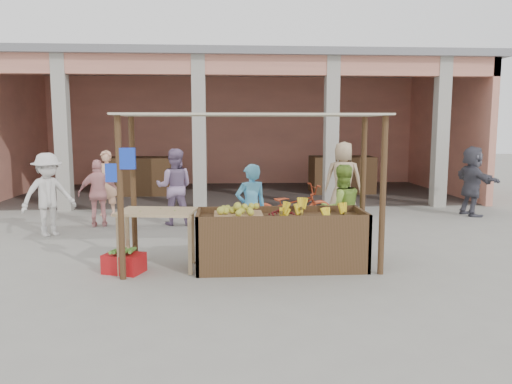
{
  "coord_description": "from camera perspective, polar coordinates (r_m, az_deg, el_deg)",
  "views": [
    {
      "loc": [
        -0.4,
        -7.55,
        2.21
      ],
      "look_at": [
        0.19,
        1.2,
        1.04
      ],
      "focal_mm": 35.0,
      "sensor_mm": 36.0,
      "label": 1
    }
  ],
  "objects": [
    {
      "name": "banana_heap",
      "position": [
        7.77,
        6.43,
        -2.05
      ],
      "size": [
        1.23,
        0.67,
        0.22
      ],
      "primitive_type": null,
      "color": "yellow",
      "rests_on": "fruit_stall"
    },
    {
      "name": "side_table",
      "position": [
        7.8,
        -11.25,
        -3.12
      ],
      "size": [
        1.23,
        0.91,
        0.92
      ],
      "rotation": [
        0.0,
        0.0,
        -0.14
      ],
      "color": "tan",
      "rests_on": "ground"
    },
    {
      "name": "berry_heap",
      "position": [
        7.74,
        3.01,
        -2.3
      ],
      "size": [
        0.49,
        0.4,
        0.16
      ],
      "primitive_type": "ellipsoid",
      "color": "maroon",
      "rests_on": "fruit_stall"
    },
    {
      "name": "papaya_pile",
      "position": [
        7.76,
        -11.3,
        -1.39
      ],
      "size": [
        0.66,
        0.38,
        0.19
      ],
      "primitive_type": null,
      "color": "#4E842B",
      "rests_on": "side_table"
    },
    {
      "name": "shopper_c",
      "position": [
        12.32,
        9.95,
        1.92
      ],
      "size": [
        1.08,
        0.82,
        2.02
      ],
      "primitive_type": "imported",
      "rotation": [
        0.0,
        0.0,
        2.94
      ],
      "color": "tan",
      "rests_on": "ground"
    },
    {
      "name": "produce_sacks",
      "position": [
        13.26,
        9.82,
        -0.75
      ],
      "size": [
        0.8,
        0.75,
        0.61
      ],
      "color": "maroon",
      "rests_on": "ground"
    },
    {
      "name": "melon_tray",
      "position": [
        7.69,
        -2.03,
        -2.25
      ],
      "size": [
        0.75,
        0.65,
        0.2
      ],
      "color": "#9F7852",
      "rests_on": "fruit_stall"
    },
    {
      "name": "shopper_d",
      "position": [
        13.33,
        23.47,
        1.36
      ],
      "size": [
        0.82,
        1.72,
        1.8
      ],
      "primitive_type": "imported",
      "rotation": [
        0.0,
        0.0,
        1.65
      ],
      "color": "#4C4B58",
      "rests_on": "ground"
    },
    {
      "name": "motorcycle",
      "position": [
        10.41,
        4.04,
        -1.74
      ],
      "size": [
        1.1,
        2.09,
        1.04
      ],
      "primitive_type": "imported",
      "rotation": [
        0.0,
        0.0,
        1.79
      ],
      "color": "#A4371B",
      "rests_on": "ground"
    },
    {
      "name": "plantain_bundle",
      "position": [
        7.82,
        -14.89,
        -6.53
      ],
      "size": [
        0.43,
        0.3,
        0.09
      ],
      "primitive_type": null,
      "color": "#508A32",
      "rests_on": "red_crate"
    },
    {
      "name": "stall_awning",
      "position": [
        7.63,
        -0.98,
        5.87
      ],
      "size": [
        4.09,
        1.35,
        2.39
      ],
      "color": "#4F321F",
      "rests_on": "ground"
    },
    {
      "name": "ground",
      "position": [
        7.88,
        -0.82,
        -8.67
      ],
      "size": [
        60.0,
        60.0,
        0.0
      ],
      "primitive_type": "plane",
      "color": "gray",
      "rests_on": "ground"
    },
    {
      "name": "red_crate",
      "position": [
        7.87,
        -14.84,
        -7.86
      ],
      "size": [
        0.66,
        0.57,
        0.29
      ],
      "primitive_type": "cube",
      "rotation": [
        0.0,
        0.0,
        -0.36
      ],
      "color": "#B01215",
      "rests_on": "ground"
    },
    {
      "name": "vendor_green",
      "position": [
        8.67,
        9.69,
        -1.73
      ],
      "size": [
        0.85,
        0.58,
        1.64
      ],
      "primitive_type": "imported",
      "rotation": [
        0.0,
        0.0,
        3.31
      ],
      "color": "#8AB73E",
      "rests_on": "ground"
    },
    {
      "name": "vendor_blue",
      "position": [
        8.67,
        -0.59,
        -1.54
      ],
      "size": [
        0.73,
        0.63,
        1.66
      ],
      "primitive_type": "imported",
      "rotation": [
        0.0,
        0.0,
        3.46
      ],
      "color": "#57BCF2",
      "rests_on": "ground"
    },
    {
      "name": "shopper_f",
      "position": [
        11.24,
        -9.3,
        0.99
      ],
      "size": [
        0.93,
        0.56,
        1.86
      ],
      "primitive_type": "imported",
      "rotation": [
        0.0,
        0.0,
        3.1
      ],
      "color": "gray",
      "rests_on": "ground"
    },
    {
      "name": "shopper_b",
      "position": [
        11.41,
        -17.53,
        0.11
      ],
      "size": [
        1.0,
        0.66,
        1.57
      ],
      "primitive_type": "imported",
      "rotation": [
        0.0,
        0.0,
        3.33
      ],
      "color": "pink",
      "rests_on": "ground"
    },
    {
      "name": "market_building",
      "position": [
        16.49,
        -2.31,
        9.33
      ],
      "size": [
        14.4,
        6.4,
        4.2
      ],
      "color": "#E18E75",
      "rests_on": "ground"
    },
    {
      "name": "shopper_e",
      "position": [
        12.78,
        -16.66,
        1.14
      ],
      "size": [
        0.7,
        0.59,
        1.67
      ],
      "primitive_type": "imported",
      "rotation": [
        0.0,
        0.0,
        -0.2
      ],
      "color": "#EDAD87",
      "rests_on": "ground"
    },
    {
      "name": "fruit_stall",
      "position": [
        7.82,
        2.86,
        -5.77
      ],
      "size": [
        2.6,
        0.95,
        0.8
      ],
      "primitive_type": "cube",
      "color": "#4F321F",
      "rests_on": "ground"
    },
    {
      "name": "shopper_a",
      "position": [
        10.78,
        -22.67,
        0.06
      ],
      "size": [
        1.26,
        1.19,
        1.8
      ],
      "primitive_type": "imported",
      "rotation": [
        0.0,
        0.0,
        0.69
      ],
      "color": "silver",
      "rests_on": "ground"
    }
  ]
}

